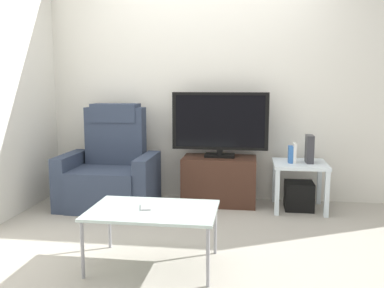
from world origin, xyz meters
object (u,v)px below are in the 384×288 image
(tv_stand, at_px, (219,180))
(recliner_armchair, at_px, (111,171))
(game_console, at_px, (309,149))
(book_middle, at_px, (294,153))
(side_table, at_px, (300,170))
(television, at_px, (220,123))
(cell_phone, at_px, (146,207))
(book_leftmost, at_px, (291,154))
(subwoofer_box, at_px, (299,196))
(coffee_table, at_px, (153,213))

(tv_stand, distance_m, recliner_armchair, 1.17)
(recliner_armchair, relative_size, game_console, 3.82)
(recliner_armchair, xyz_separation_m, book_middle, (1.92, 0.11, 0.22))
(side_table, height_order, game_console, game_console)
(book_middle, bearing_deg, television, 170.22)
(side_table, bearing_deg, book_middle, -162.05)
(side_table, xyz_separation_m, cell_phone, (-1.24, -1.52, 0.01))
(book_middle, bearing_deg, game_console, 11.18)
(book_leftmost, bearing_deg, tv_stand, 171.16)
(television, relative_size, game_console, 3.63)
(book_leftmost, bearing_deg, side_table, 11.31)
(recliner_armchair, bearing_deg, book_leftmost, 9.87)
(subwoofer_box, xyz_separation_m, book_middle, (-0.06, -0.02, 0.45))
(subwoofer_box, height_order, game_console, game_console)
(subwoofer_box, relative_size, coffee_table, 0.32)
(subwoofer_box, xyz_separation_m, cell_phone, (-1.24, -1.52, 0.28))
(book_middle, relative_size, game_console, 0.72)
(game_console, bearing_deg, cell_phone, -130.91)
(television, xyz_separation_m, book_leftmost, (0.74, -0.13, -0.30))
(game_console, bearing_deg, book_leftmost, -171.03)
(book_middle, bearing_deg, book_leftmost, 180.00)
(book_leftmost, bearing_deg, subwoofer_box, 11.31)
(television, xyz_separation_m, cell_phone, (-0.40, -1.64, -0.46))
(game_console, bearing_deg, side_table, -173.66)
(television, bearing_deg, cell_phone, -103.82)
(recliner_armchair, bearing_deg, side_table, 10.28)
(coffee_table, relative_size, cell_phone, 6.00)
(book_leftmost, relative_size, game_console, 0.60)
(cell_phone, bearing_deg, game_console, 34.76)
(coffee_table, xyz_separation_m, cell_phone, (-0.06, 0.02, 0.03))
(subwoofer_box, height_order, coffee_table, coffee_table)
(recliner_armchair, xyz_separation_m, coffee_table, (0.80, -1.42, 0.02))
(book_leftmost, distance_m, book_middle, 0.04)
(cell_phone, bearing_deg, side_table, 36.56)
(tv_stand, relative_size, cell_phone, 5.23)
(recliner_armchair, height_order, book_middle, recliner_armchair)
(book_middle, height_order, game_console, game_console)
(side_table, relative_size, book_middle, 2.66)
(tv_stand, xyz_separation_m, coffee_table, (-0.34, -1.64, 0.13))
(side_table, xyz_separation_m, game_console, (0.09, 0.01, 0.22))
(subwoofer_box, relative_size, book_middle, 1.42)
(television, relative_size, subwoofer_box, 3.57)
(television, height_order, side_table, television)
(recliner_armchair, relative_size, cell_phone, 7.20)
(side_table, distance_m, book_middle, 0.19)
(television, height_order, cell_phone, television)
(book_leftmost, xyz_separation_m, cell_phone, (-1.14, -1.50, -0.16))
(recliner_armchair, height_order, subwoofer_box, recliner_armchair)
(cell_phone, bearing_deg, recliner_armchair, 103.74)
(book_middle, bearing_deg, coffee_table, -126.20)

